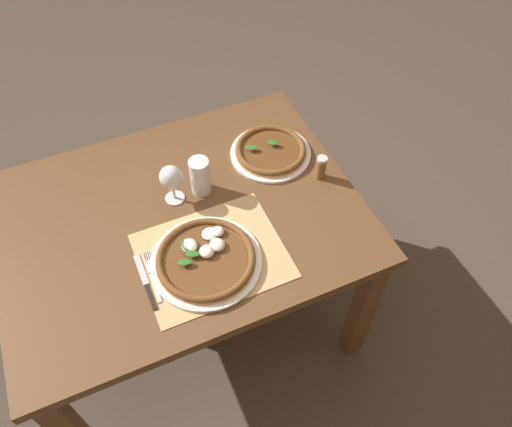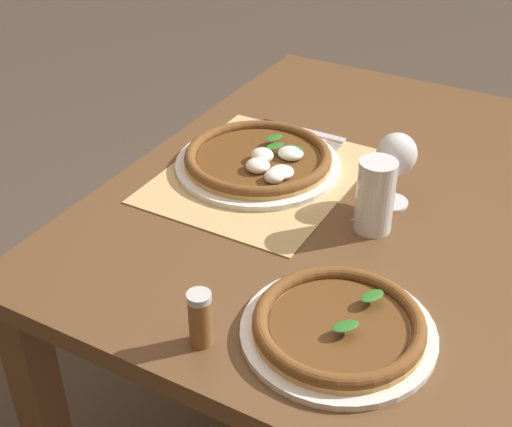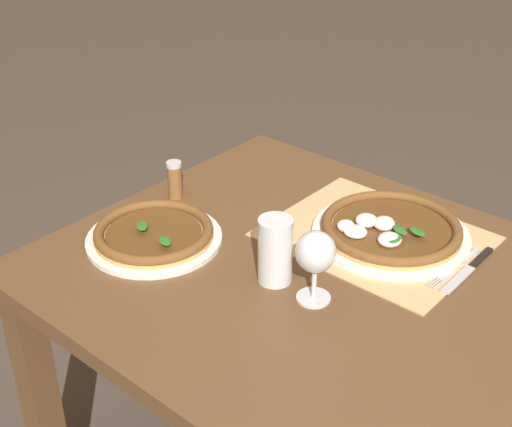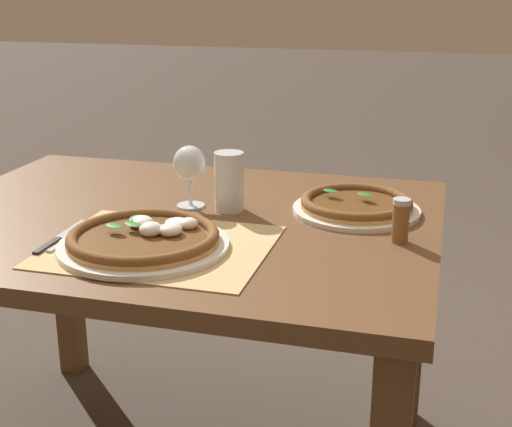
{
  "view_description": "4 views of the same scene",
  "coord_description": "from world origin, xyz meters",
  "px_view_note": "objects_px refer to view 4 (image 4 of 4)",
  "views": [
    {
      "loc": [
        -0.19,
        -1.09,
        2.09
      ],
      "look_at": [
        0.22,
        -0.16,
        0.82
      ],
      "focal_mm": 35.0,
      "sensor_mm": 36.0,
      "label": 1
    },
    {
      "loc": [
        1.2,
        0.43,
        1.52
      ],
      "look_at": [
        0.22,
        -0.11,
        0.77
      ],
      "focal_mm": 50.0,
      "sensor_mm": 36.0,
      "label": 2
    },
    {
      "loc": [
        -0.66,
        1.03,
        1.6
      ],
      "look_at": [
        0.28,
        -0.05,
        0.78
      ],
      "focal_mm": 50.0,
      "sensor_mm": 36.0,
      "label": 3
    },
    {
      "loc": [
        0.61,
        -1.51,
        1.28
      ],
      "look_at": [
        0.22,
        -0.07,
        0.79
      ],
      "focal_mm": 50.0,
      "sensor_mm": 36.0,
      "label": 4
    }
  ],
  "objects_px": {
    "pint_glass": "(229,183)",
    "fork": "(75,236)",
    "knife": "(62,236)",
    "pizza_far": "(356,205)",
    "pepper_shaker": "(401,220)",
    "wine_glass": "(190,166)",
    "pizza_near": "(145,239)"
  },
  "relations": [
    {
      "from": "pizza_near",
      "to": "fork",
      "type": "height_order",
      "value": "pizza_near"
    },
    {
      "from": "pizza_near",
      "to": "knife",
      "type": "bearing_deg",
      "value": 177.55
    },
    {
      "from": "fork",
      "to": "pepper_shaker",
      "type": "distance_m",
      "value": 0.71
    },
    {
      "from": "pizza_far",
      "to": "pint_glass",
      "type": "xyz_separation_m",
      "value": [
        -0.3,
        -0.06,
        0.05
      ]
    },
    {
      "from": "pizza_near",
      "to": "knife",
      "type": "height_order",
      "value": "pizza_near"
    },
    {
      "from": "pizza_far",
      "to": "pepper_shaker",
      "type": "height_order",
      "value": "pepper_shaker"
    },
    {
      "from": "pint_glass",
      "to": "pepper_shaker",
      "type": "height_order",
      "value": "pint_glass"
    },
    {
      "from": "pint_glass",
      "to": "fork",
      "type": "relative_size",
      "value": 0.72
    },
    {
      "from": "pizza_near",
      "to": "knife",
      "type": "distance_m",
      "value": 0.2
    },
    {
      "from": "wine_glass",
      "to": "knife",
      "type": "xyz_separation_m",
      "value": [
        -0.19,
        -0.29,
        -0.1
      ]
    },
    {
      "from": "pint_glass",
      "to": "knife",
      "type": "xyz_separation_m",
      "value": [
        -0.29,
        -0.29,
        -0.06
      ]
    },
    {
      "from": "pizza_near",
      "to": "wine_glass",
      "type": "height_order",
      "value": "wine_glass"
    },
    {
      "from": "pizza_near",
      "to": "pepper_shaker",
      "type": "relative_size",
      "value": 3.71
    },
    {
      "from": "pint_glass",
      "to": "fork",
      "type": "height_order",
      "value": "pint_glass"
    },
    {
      "from": "fork",
      "to": "knife",
      "type": "bearing_deg",
      "value": -157.0
    },
    {
      "from": "pint_glass",
      "to": "fork",
      "type": "xyz_separation_m",
      "value": [
        -0.27,
        -0.28,
        -0.06
      ]
    },
    {
      "from": "pepper_shaker",
      "to": "wine_glass",
      "type": "bearing_deg",
      "value": 167.51
    },
    {
      "from": "pepper_shaker",
      "to": "pizza_far",
      "type": "bearing_deg",
      "value": 123.41
    },
    {
      "from": "pizza_near",
      "to": "fork",
      "type": "distance_m",
      "value": 0.18
    },
    {
      "from": "pizza_near",
      "to": "wine_glass",
      "type": "xyz_separation_m",
      "value": [
        -0.01,
        0.3,
        0.08
      ]
    },
    {
      "from": "pizza_near",
      "to": "wine_glass",
      "type": "distance_m",
      "value": 0.31
    },
    {
      "from": "wine_glass",
      "to": "pepper_shaker",
      "type": "distance_m",
      "value": 0.54
    },
    {
      "from": "pint_glass",
      "to": "knife",
      "type": "bearing_deg",
      "value": -135.24
    },
    {
      "from": "wine_glass",
      "to": "pepper_shaker",
      "type": "relative_size",
      "value": 1.6
    },
    {
      "from": "knife",
      "to": "pepper_shaker",
      "type": "bearing_deg",
      "value": 13.8
    },
    {
      "from": "pint_glass",
      "to": "fork",
      "type": "distance_m",
      "value": 0.39
    },
    {
      "from": "fork",
      "to": "wine_glass",
      "type": "bearing_deg",
      "value": 59.4
    },
    {
      "from": "pizza_near",
      "to": "pint_glass",
      "type": "bearing_deg",
      "value": 72.73
    },
    {
      "from": "pizza_far",
      "to": "pint_glass",
      "type": "bearing_deg",
      "value": -168.23
    },
    {
      "from": "fork",
      "to": "knife",
      "type": "xyz_separation_m",
      "value": [
        -0.03,
        -0.01,
        0.0
      ]
    },
    {
      "from": "pizza_far",
      "to": "fork",
      "type": "relative_size",
      "value": 1.54
    },
    {
      "from": "pizza_near",
      "to": "fork",
      "type": "relative_size",
      "value": 1.79
    }
  ]
}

